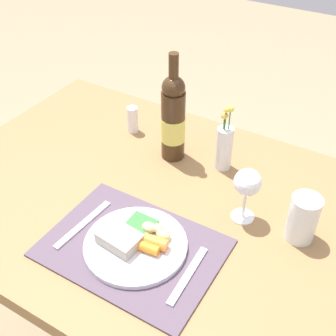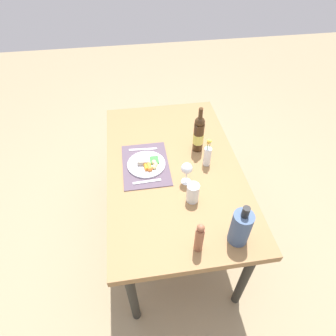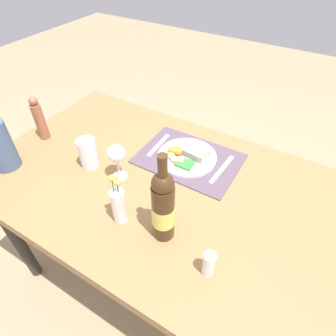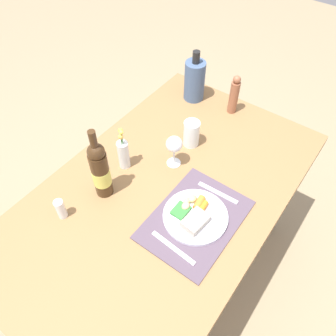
% 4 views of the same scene
% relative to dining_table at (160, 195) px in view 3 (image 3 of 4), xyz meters
% --- Properties ---
extents(ground_plane, '(8.00, 8.00, 0.00)m').
position_rel_dining_table_xyz_m(ground_plane, '(0.00, 0.00, -0.70)').
color(ground_plane, '#948161').
extents(dining_table, '(1.45, 0.88, 0.77)m').
position_rel_dining_table_xyz_m(dining_table, '(0.00, 0.00, 0.00)').
color(dining_table, olive).
rests_on(dining_table, ground_plane).
extents(placemat, '(0.42, 0.30, 0.01)m').
position_rel_dining_table_xyz_m(placemat, '(-0.03, -0.18, 0.08)').
color(placemat, '#534351').
rests_on(placemat, dining_table).
extents(dinner_plate, '(0.25, 0.25, 0.05)m').
position_rel_dining_table_xyz_m(dinner_plate, '(-0.03, -0.18, 0.09)').
color(dinner_plate, silver).
rests_on(dinner_plate, placemat).
extents(fork, '(0.03, 0.20, 0.00)m').
position_rel_dining_table_xyz_m(fork, '(-0.18, -0.18, 0.08)').
color(fork, silver).
rests_on(fork, placemat).
extents(knife, '(0.02, 0.18, 0.00)m').
position_rel_dining_table_xyz_m(knife, '(0.12, -0.19, 0.08)').
color(knife, silver).
rests_on(knife, placemat).
extents(water_tumbler, '(0.07, 0.07, 0.13)m').
position_rel_dining_table_xyz_m(water_tumbler, '(0.30, 0.06, 0.13)').
color(water_tumbler, silver).
rests_on(water_tumbler, dining_table).
extents(wine_glass, '(0.07, 0.07, 0.16)m').
position_rel_dining_table_xyz_m(wine_glass, '(0.15, 0.05, 0.19)').
color(wine_glass, white).
rests_on(wine_glass, dining_table).
extents(salt_shaker, '(0.04, 0.04, 0.09)m').
position_rel_dining_table_xyz_m(salt_shaker, '(-0.32, 0.24, 0.12)').
color(salt_shaker, white).
rests_on(salt_shaker, dining_table).
extents(pepper_mill, '(0.04, 0.04, 0.21)m').
position_rel_dining_table_xyz_m(pepper_mill, '(0.61, 0.02, 0.17)').
color(pepper_mill, '#93573C').
rests_on(pepper_mill, dining_table).
extents(flower_vase, '(0.05, 0.05, 0.21)m').
position_rel_dining_table_xyz_m(flower_vase, '(0.02, 0.22, 0.15)').
color(flower_vase, silver).
rests_on(flower_vase, dining_table).
extents(wine_bottle, '(0.07, 0.07, 0.34)m').
position_rel_dining_table_xyz_m(wine_bottle, '(-0.14, 0.19, 0.21)').
color(wine_bottle, '#3D2815').
rests_on(wine_bottle, dining_table).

